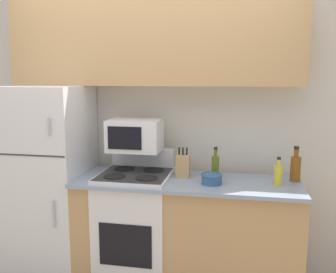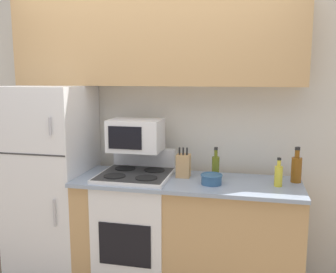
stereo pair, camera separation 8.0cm
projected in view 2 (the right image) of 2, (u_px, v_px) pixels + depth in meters
wall_back at (160, 127)px, 3.41m from camera, size 8.00×0.05×2.55m
lower_cabinets at (187, 233)px, 3.08m from camera, size 1.79×0.62×0.92m
refrigerator at (52, 180)px, 3.32m from camera, size 0.65×0.69×1.66m
upper_cabinets at (154, 41)px, 3.12m from camera, size 2.45×0.31×0.74m
stove at (136, 226)px, 3.15m from camera, size 0.58×0.60×1.11m
microwave at (136, 135)px, 3.16m from camera, size 0.44×0.32×0.27m
knife_block at (183, 165)px, 3.07m from camera, size 0.11×0.11×0.25m
bowl at (211, 179)px, 2.87m from camera, size 0.17×0.17×0.08m
bottle_whiskey at (296, 168)px, 2.91m from camera, size 0.08×0.08×0.28m
bottle_cooking_spray at (278, 175)px, 2.81m from camera, size 0.06×0.06×0.22m
bottle_olive_oil at (216, 167)px, 3.01m from camera, size 0.06×0.06×0.26m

